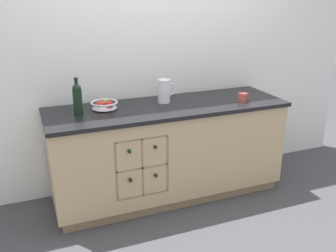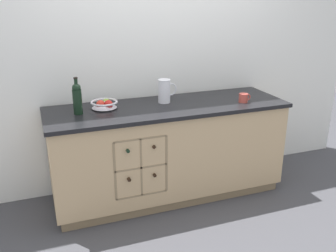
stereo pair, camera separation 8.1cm
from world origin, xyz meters
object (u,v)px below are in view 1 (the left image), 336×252
(white_pitcher, at_px, (165,90))
(standing_wine_bottle, at_px, (77,98))
(fruit_bowl, at_px, (104,104))
(ceramic_mug, at_px, (243,97))

(white_pitcher, height_order, standing_wine_bottle, standing_wine_bottle)
(fruit_bowl, distance_m, ceramic_mug, 1.27)
(fruit_bowl, height_order, white_pitcher, white_pitcher)
(standing_wine_bottle, bearing_deg, white_pitcher, 5.55)
(white_pitcher, distance_m, ceramic_mug, 0.73)
(fruit_bowl, xyz_separation_m, standing_wine_bottle, (-0.23, -0.07, 0.10))
(fruit_bowl, height_order, ceramic_mug, fruit_bowl)
(white_pitcher, xyz_separation_m, standing_wine_bottle, (-0.80, -0.08, 0.03))
(fruit_bowl, distance_m, white_pitcher, 0.57)
(ceramic_mug, bearing_deg, white_pitcher, 160.25)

